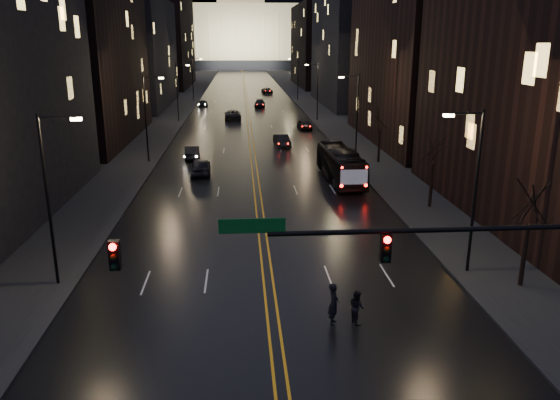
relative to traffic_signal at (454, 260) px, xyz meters
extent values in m
plane|color=black|center=(-5.91, 0.00, -5.10)|extent=(900.00, 900.00, 0.00)
cube|color=black|center=(-5.91, 130.00, -5.09)|extent=(20.00, 320.00, 0.02)
cube|color=black|center=(-19.91, 130.00, -5.02)|extent=(8.00, 320.00, 0.16)
cube|color=black|center=(8.09, 130.00, -5.02)|extent=(8.00, 320.00, 0.16)
cube|color=orange|center=(-5.91, 130.00, -5.08)|extent=(0.62, 320.00, 0.01)
cube|color=black|center=(-26.91, 54.00, 8.90)|extent=(12.00, 30.00, 28.00)
cube|color=black|center=(-26.91, 92.00, 4.90)|extent=(12.00, 34.00, 20.00)
cube|color=black|center=(-26.91, 140.00, 6.90)|extent=(12.00, 40.00, 24.00)
cube|color=black|center=(15.09, 92.00, 7.90)|extent=(12.00, 34.00, 26.00)
cube|color=black|center=(15.09, 140.00, 5.90)|extent=(12.00, 40.00, 22.00)
cube|color=black|center=(-5.91, 250.00, -3.10)|extent=(90.00, 50.00, 4.00)
cube|color=#F3D88D|center=(-5.91, 250.00, 10.90)|extent=(80.00, 36.00, 24.00)
cylinder|color=black|center=(-0.41, 0.00, 1.10)|extent=(12.00, 0.18, 0.18)
cube|color=black|center=(-11.41, 0.00, 0.50)|extent=(0.35, 0.30, 1.00)
cube|color=black|center=(-2.41, 0.00, 0.50)|extent=(0.35, 0.30, 1.00)
sphere|color=#FF0705|center=(-11.41, -0.18, 0.85)|extent=(0.24, 0.24, 0.24)
sphere|color=#FF0705|center=(-2.41, -0.18, 0.85)|extent=(0.24, 0.24, 0.24)
cube|color=#053F14|center=(-6.91, 0.00, 1.40)|extent=(2.20, 0.06, 0.50)
cylinder|color=black|center=(5.09, 10.00, -0.60)|extent=(0.16, 0.16, 9.00)
cylinder|color=black|center=(4.19, 10.00, 3.70)|extent=(1.80, 0.10, 0.10)
cube|color=#FFDC99|center=(3.29, 10.00, 3.60)|extent=(0.50, 0.25, 0.15)
cylinder|color=black|center=(-16.91, 10.00, -0.60)|extent=(0.16, 0.16, 9.00)
cylinder|color=black|center=(-16.01, 10.00, 3.70)|extent=(1.80, 0.10, 0.10)
cube|color=#FFDC99|center=(-15.11, 10.00, 3.60)|extent=(0.50, 0.25, 0.15)
cylinder|color=black|center=(5.09, 40.00, -0.60)|extent=(0.16, 0.16, 9.00)
cylinder|color=black|center=(4.19, 40.00, 3.70)|extent=(1.80, 0.10, 0.10)
cube|color=#FFDC99|center=(3.29, 40.00, 3.60)|extent=(0.50, 0.25, 0.15)
cylinder|color=black|center=(-16.91, 40.00, -0.60)|extent=(0.16, 0.16, 9.00)
cylinder|color=black|center=(-16.01, 40.00, 3.70)|extent=(1.80, 0.10, 0.10)
cube|color=#FFDC99|center=(-15.11, 40.00, 3.60)|extent=(0.50, 0.25, 0.15)
cylinder|color=black|center=(5.09, 70.00, -0.60)|extent=(0.16, 0.16, 9.00)
cylinder|color=black|center=(4.19, 70.00, 3.70)|extent=(1.80, 0.10, 0.10)
cube|color=#FFDC99|center=(3.29, 70.00, 3.60)|extent=(0.50, 0.25, 0.15)
cylinder|color=black|center=(-16.91, 70.00, -0.60)|extent=(0.16, 0.16, 9.00)
cylinder|color=black|center=(-16.01, 70.00, 3.70)|extent=(1.80, 0.10, 0.10)
cube|color=#FFDC99|center=(-15.11, 70.00, 3.60)|extent=(0.50, 0.25, 0.15)
cylinder|color=black|center=(5.09, 100.00, -0.60)|extent=(0.16, 0.16, 9.00)
cylinder|color=black|center=(4.19, 100.00, 3.70)|extent=(1.80, 0.10, 0.10)
cube|color=#FFDC99|center=(3.29, 100.00, 3.60)|extent=(0.50, 0.25, 0.15)
cylinder|color=black|center=(-16.91, 100.00, -0.60)|extent=(0.16, 0.16, 9.00)
cylinder|color=black|center=(-16.01, 100.00, 3.70)|extent=(1.80, 0.10, 0.10)
cube|color=#FFDC99|center=(-15.11, 100.00, 3.60)|extent=(0.50, 0.25, 0.15)
cylinder|color=black|center=(7.09, 8.00, -3.35)|extent=(0.24, 0.24, 3.50)
cylinder|color=black|center=(7.09, 22.00, -3.35)|extent=(0.24, 0.24, 3.50)
cylinder|color=black|center=(7.09, 38.00, -3.35)|extent=(0.24, 0.24, 3.50)
imported|color=black|center=(1.81, 31.07, -3.62)|extent=(2.91, 10.76, 2.97)
imported|color=black|center=(-11.12, 34.44, -4.31)|extent=(2.07, 4.75, 1.59)
imported|color=black|center=(-12.49, 41.63, -4.37)|extent=(1.97, 4.59, 1.47)
imported|color=black|center=(-8.41, 72.23, -4.32)|extent=(2.74, 5.69, 1.56)
imported|color=black|center=(-14.41, 90.40, -4.46)|extent=(2.40, 4.67, 1.30)
imported|color=black|center=(-2.24, 48.05, -4.38)|extent=(2.00, 4.54, 1.45)
imported|color=black|center=(2.02, 61.06, -4.40)|extent=(2.08, 4.26, 1.40)
imported|color=black|center=(-3.41, 88.77, -4.39)|extent=(2.32, 5.06, 1.43)
imported|color=black|center=(-0.57, 117.33, -4.43)|extent=(2.78, 5.09, 1.35)
imported|color=black|center=(-3.21, 5.00, -4.12)|extent=(0.66, 0.82, 1.97)
imported|color=black|center=(-2.14, 5.00, -4.30)|extent=(0.63, 0.87, 1.60)
camera|label=1|loc=(-7.22, -16.92, 7.23)|focal=35.00mm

